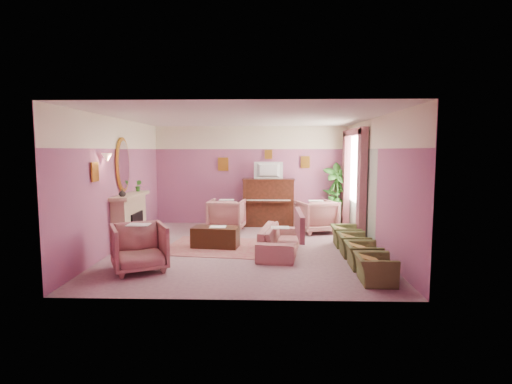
{
  "coord_description": "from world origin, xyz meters",
  "views": [
    {
      "loc": [
        0.48,
        -8.47,
        2.12
      ],
      "look_at": [
        0.22,
        0.4,
        1.19
      ],
      "focal_mm": 28.0,
      "sensor_mm": 36.0,
      "label": 1
    }
  ],
  "objects_px": {
    "television": "(268,169)",
    "floral_armchair_left": "(227,213)",
    "floral_armchair_front": "(139,245)",
    "olive_chair_c": "(353,241)",
    "piano": "(268,203)",
    "floral_armchair_right": "(316,214)",
    "coffee_table": "(216,237)",
    "olive_chair_b": "(363,251)",
    "side_table": "(332,214)",
    "sofa": "(280,235)",
    "olive_chair_d": "(345,233)",
    "olive_chair_a": "(375,264)"
  },
  "relations": [
    {
      "from": "piano",
      "to": "sofa",
      "type": "xyz_separation_m",
      "value": [
        0.24,
        -3.05,
        -0.27
      ]
    },
    {
      "from": "floral_armchair_left",
      "to": "floral_armchair_right",
      "type": "height_order",
      "value": "same"
    },
    {
      "from": "television",
      "to": "floral_armchair_left",
      "type": "relative_size",
      "value": 0.87
    },
    {
      "from": "olive_chair_b",
      "to": "olive_chair_d",
      "type": "xyz_separation_m",
      "value": [
        0.0,
        1.64,
        0.0
      ]
    },
    {
      "from": "television",
      "to": "floral_armchair_left",
      "type": "distance_m",
      "value": 1.75
    },
    {
      "from": "floral_armchair_right",
      "to": "olive_chair_d",
      "type": "relative_size",
      "value": 1.33
    },
    {
      "from": "floral_armchair_left",
      "to": "sofa",
      "type": "bearing_deg",
      "value": -59.29
    },
    {
      "from": "olive_chair_d",
      "to": "olive_chair_a",
      "type": "bearing_deg",
      "value": -90.0
    },
    {
      "from": "coffee_table",
      "to": "olive_chair_b",
      "type": "height_order",
      "value": "olive_chair_b"
    },
    {
      "from": "side_table",
      "to": "coffee_table",
      "type": "bearing_deg",
      "value": -139.86
    },
    {
      "from": "television",
      "to": "olive_chair_a",
      "type": "distance_m",
      "value": 5.28
    },
    {
      "from": "floral_armchair_left",
      "to": "floral_armchair_front",
      "type": "distance_m",
      "value": 3.73
    },
    {
      "from": "television",
      "to": "floral_armchair_left",
      "type": "xyz_separation_m",
      "value": [
        -1.1,
        -0.75,
        -1.14
      ]
    },
    {
      "from": "floral_armchair_front",
      "to": "sofa",
      "type": "bearing_deg",
      "value": 27.12
    },
    {
      "from": "television",
      "to": "olive_chair_c",
      "type": "distance_m",
      "value": 3.84
    },
    {
      "from": "television",
      "to": "olive_chair_a",
      "type": "xyz_separation_m",
      "value": [
        1.71,
        -4.82,
        -1.3
      ]
    },
    {
      "from": "olive_chair_a",
      "to": "side_table",
      "type": "bearing_deg",
      "value": 89.37
    },
    {
      "from": "olive_chair_c",
      "to": "floral_armchair_left",
      "type": "bearing_deg",
      "value": 139.11
    },
    {
      "from": "floral_armchair_left",
      "to": "coffee_table",
      "type": "bearing_deg",
      "value": -91.77
    },
    {
      "from": "piano",
      "to": "olive_chair_b",
      "type": "relative_size",
      "value": 2.02
    },
    {
      "from": "coffee_table",
      "to": "olive_chair_c",
      "type": "bearing_deg",
      "value": -12.32
    },
    {
      "from": "sofa",
      "to": "olive_chair_d",
      "type": "bearing_deg",
      "value": 23.68
    },
    {
      "from": "floral_armchair_right",
      "to": "olive_chair_b",
      "type": "relative_size",
      "value": 1.33
    },
    {
      "from": "floral_armchair_right",
      "to": "olive_chair_b",
      "type": "bearing_deg",
      "value": -81.42
    },
    {
      "from": "floral_armchair_front",
      "to": "olive_chair_b",
      "type": "bearing_deg",
      "value": 4.18
    },
    {
      "from": "olive_chair_a",
      "to": "olive_chair_b",
      "type": "relative_size",
      "value": 1.0
    },
    {
      "from": "floral_armchair_left",
      "to": "olive_chair_c",
      "type": "xyz_separation_m",
      "value": [
        2.8,
        -2.43,
        -0.16
      ]
    },
    {
      "from": "floral_armchair_right",
      "to": "piano",
      "type": "bearing_deg",
      "value": 143.56
    },
    {
      "from": "floral_armchair_front",
      "to": "side_table",
      "type": "relative_size",
      "value": 1.32
    },
    {
      "from": "floral_armchair_right",
      "to": "side_table",
      "type": "distance_m",
      "value": 0.93
    },
    {
      "from": "piano",
      "to": "sofa",
      "type": "distance_m",
      "value": 3.08
    },
    {
      "from": "piano",
      "to": "olive_chair_c",
      "type": "bearing_deg",
      "value": -62.18
    },
    {
      "from": "floral_armchair_front",
      "to": "olive_chair_a",
      "type": "height_order",
      "value": "floral_armchair_front"
    },
    {
      "from": "floral_armchair_front",
      "to": "olive_chair_b",
      "type": "relative_size",
      "value": 1.33
    },
    {
      "from": "olive_chair_b",
      "to": "olive_chair_d",
      "type": "bearing_deg",
      "value": 90.0
    },
    {
      "from": "floral_armchair_front",
      "to": "olive_chair_c",
      "type": "height_order",
      "value": "floral_armchair_front"
    },
    {
      "from": "sofa",
      "to": "floral_armchair_left",
      "type": "relative_size",
      "value": 2.02
    },
    {
      "from": "floral_armchair_left",
      "to": "side_table",
      "type": "bearing_deg",
      "value": 12.85
    },
    {
      "from": "television",
      "to": "coffee_table",
      "type": "distance_m",
      "value": 3.12
    },
    {
      "from": "piano",
      "to": "floral_armchair_right",
      "type": "bearing_deg",
      "value": -36.44
    },
    {
      "from": "floral_armchair_front",
      "to": "olive_chair_d",
      "type": "bearing_deg",
      "value": 25.88
    },
    {
      "from": "olive_chair_d",
      "to": "side_table",
      "type": "xyz_separation_m",
      "value": [
        0.05,
        2.26,
        0.05
      ]
    },
    {
      "from": "television",
      "to": "olive_chair_c",
      "type": "bearing_deg",
      "value": -61.81
    },
    {
      "from": "coffee_table",
      "to": "piano",
      "type": "bearing_deg",
      "value": 66.1
    },
    {
      "from": "television",
      "to": "floral_armchair_left",
      "type": "height_order",
      "value": "television"
    },
    {
      "from": "olive_chair_d",
      "to": "coffee_table",
      "type": "bearing_deg",
      "value": -176.09
    },
    {
      "from": "floral_armchair_left",
      "to": "side_table",
      "type": "xyz_separation_m",
      "value": [
        2.86,
        0.65,
        -0.11
      ]
    },
    {
      "from": "coffee_table",
      "to": "olive_chair_b",
      "type": "relative_size",
      "value": 1.44
    },
    {
      "from": "television",
      "to": "floral_armchair_front",
      "type": "relative_size",
      "value": 0.87
    },
    {
      "from": "piano",
      "to": "floral_armchair_right",
      "type": "height_order",
      "value": "piano"
    }
  ]
}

